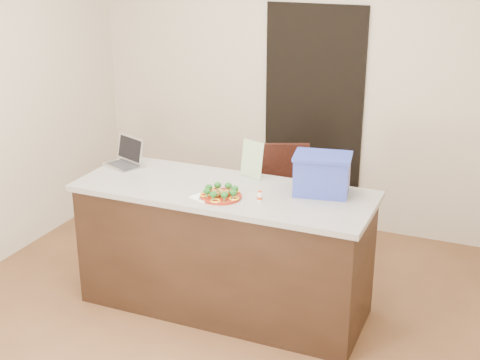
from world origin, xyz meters
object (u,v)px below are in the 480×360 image
at_px(laptop, 127,157).
at_px(napkin, 204,197).
at_px(plate, 221,196).
at_px(yogurt_bottle, 260,197).
at_px(island, 224,249).
at_px(chair, 278,195).
at_px(blue_box, 322,174).

bearing_deg(laptop, napkin, -2.50).
bearing_deg(plate, laptop, 160.06).
relative_size(plate, yogurt_bottle, 3.79).
bearing_deg(island, napkin, -103.75).
bearing_deg(napkin, yogurt_bottle, 13.14).
bearing_deg(napkin, chair, 83.86).
bearing_deg(laptop, plate, 2.07).
bearing_deg(laptop, yogurt_bottle, 8.08).
relative_size(plate, chair, 0.29).
relative_size(island, blue_box, 4.95).
xyz_separation_m(island, plate, (0.05, -0.16, 0.47)).
distance_m(plate, laptop, 0.99).
relative_size(plate, napkin, 1.87).
xyz_separation_m(plate, napkin, (-0.10, -0.04, -0.01)).
bearing_deg(laptop, island, 10.40).
xyz_separation_m(napkin, chair, (0.12, 1.12, -0.38)).
distance_m(island, laptop, 1.03).
bearing_deg(plate, napkin, -158.30).
height_order(island, plate, plate).
distance_m(napkin, laptop, 0.92).
bearing_deg(laptop, blue_box, 21.81).
bearing_deg(island, plate, -71.34).
relative_size(napkin, laptop, 0.43).
distance_m(napkin, chair, 1.19).
xyz_separation_m(island, napkin, (-0.05, -0.20, 0.46)).
bearing_deg(blue_box, napkin, -161.50).
xyz_separation_m(yogurt_bottle, chair, (-0.24, 1.04, -0.41)).
relative_size(napkin, blue_box, 0.35).
bearing_deg(chair, napkin, -118.91).
bearing_deg(island, yogurt_bottle, -20.21).
height_order(island, yogurt_bottle, yogurt_bottle).
height_order(blue_box, chair, blue_box).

